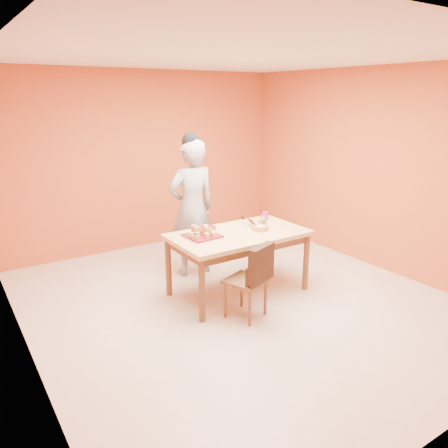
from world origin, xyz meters
TOP-DOWN VIEW (x-y plane):
  - floor at (0.00, 0.00)m, footprint 5.00×5.00m
  - ceiling at (0.00, 0.00)m, footprint 5.00×5.00m
  - wall_back at (0.00, 2.50)m, footprint 4.50×0.00m
  - wall_left at (-2.25, 0.00)m, footprint 0.00×5.00m
  - wall_right at (2.25, 0.00)m, footprint 0.00×5.00m
  - dining_table at (0.14, 0.22)m, footprint 1.60×0.90m
  - dining_chair at (-0.15, -0.34)m, footprint 0.51×0.56m
  - pastry_pile at (-0.30, 0.32)m, footprint 0.32×0.32m
  - person at (-0.02, 1.05)m, footprint 0.67×0.45m
  - pastry_platter at (-0.30, 0.32)m, footprint 0.38×0.38m
  - red_dinner_plate at (-0.12, 0.57)m, footprint 0.36×0.36m
  - white_cake_plate at (0.39, 0.14)m, footprint 0.28×0.28m
  - sponge_cake at (0.39, 0.14)m, footprint 0.22×0.22m
  - cake_server at (0.40, 0.32)m, footprint 0.15×0.27m
  - egg_ornament at (0.50, 0.22)m, footprint 0.14×0.12m
  - magenta_glass at (0.75, 0.49)m, footprint 0.07×0.07m
  - checker_tin at (0.79, 0.57)m, footprint 0.11×0.11m

SIDE VIEW (x-z plane):
  - floor at x=0.00m, z-range 0.00..0.00m
  - dining_chair at x=-0.15m, z-range 0.02..0.86m
  - dining_table at x=0.14m, z-range 0.29..1.05m
  - white_cake_plate at x=0.39m, z-range 0.76..0.77m
  - red_dinner_plate at x=-0.12m, z-range 0.76..0.78m
  - pastry_platter at x=-0.30m, z-range 0.76..0.78m
  - checker_tin at x=0.79m, z-range 0.76..0.79m
  - sponge_cake at x=0.39m, z-range 0.77..0.82m
  - magenta_glass at x=0.75m, z-range 0.76..0.86m
  - cake_server at x=0.40m, z-range 0.82..0.83m
  - egg_ornament at x=0.50m, z-range 0.76..0.90m
  - pastry_pile at x=-0.30m, z-range 0.78..0.89m
  - person at x=-0.02m, z-range 0.00..1.80m
  - wall_back at x=0.00m, z-range -0.90..3.60m
  - wall_left at x=-2.25m, z-range -1.15..3.85m
  - wall_right at x=2.25m, z-range -1.15..3.85m
  - ceiling at x=0.00m, z-range 2.70..2.70m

